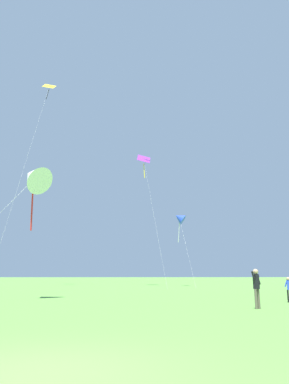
% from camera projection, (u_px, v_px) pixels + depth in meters
% --- Properties ---
extents(ground_plane, '(400.00, 400.00, 0.00)m').
position_uv_depth(ground_plane, '(36.00, 373.00, 5.41)').
color(ground_plane, '#5B933D').
extents(kite_purple_streamer, '(3.06, 9.33, 17.81)m').
position_uv_depth(kite_purple_streamer, '(144.00, 164.00, 50.08)').
color(kite_purple_streamer, purple).
rests_on(kite_purple_streamer, ground_plane).
extents(kite_yellow_diamond, '(3.13, 11.91, 28.61)m').
position_uv_depth(kite_yellow_diamond, '(47.00, 94.00, 51.91)').
color(kite_yellow_diamond, yellow).
rests_on(kite_yellow_diamond, ground_plane).
extents(kite_blue_delta, '(1.98, 6.57, 9.53)m').
position_uv_depth(kite_blue_delta, '(179.00, 218.00, 47.57)').
color(kite_blue_delta, blue).
rests_on(kite_blue_delta, ground_plane).
extents(kite_white_distant, '(4.85, 7.36, 8.53)m').
position_uv_depth(kite_white_distant, '(34.00, 177.00, 22.90)').
color(kite_white_distant, white).
rests_on(kite_white_distant, ground_plane).
extents(person_child_small, '(0.41, 0.22, 1.30)m').
position_uv_depth(person_child_small, '(289.00, 287.00, 19.24)').
color(person_child_small, black).
rests_on(person_child_small, ground_plane).
extents(person_with_spool, '(0.50, 0.34, 1.66)m').
position_uv_depth(person_with_spool, '(256.00, 285.00, 15.73)').
color(person_with_spool, '#665B4C').
rests_on(person_with_spool, ground_plane).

